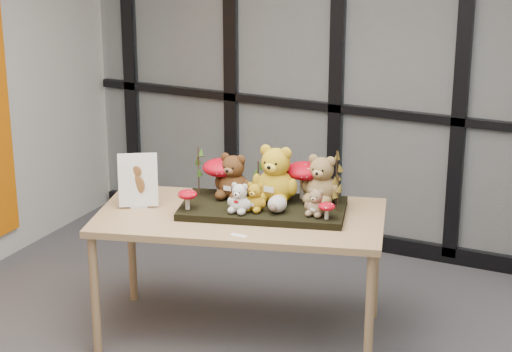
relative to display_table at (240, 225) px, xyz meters
The scene contains 22 objects.
room_shell 1.35m from the display_table, 63.31° to the right, with size 5.00×5.00×5.00m.
glass_partition 1.82m from the display_table, 75.45° to the left, with size 4.90×0.06×2.78m.
display_table is the anchor object (origin of this frame).
diorama_tray 0.16m from the display_table, 42.44° to the left, with size 0.96×0.48×0.04m, color black.
bear_pooh_yellow 0.38m from the display_table, 53.19° to the left, with size 0.29×0.26×0.38m, color gold, non-canonical shape.
bear_brown_medium 0.31m from the display_table, 129.42° to the left, with size 0.23×0.21×0.30m, color #482A13, non-canonical shape.
bear_tan_back 0.55m from the display_table, 36.92° to the left, with size 0.24×0.22×0.32m, color olive, non-canonical shape.
bear_small_yellow 0.22m from the display_table, ahead, with size 0.14×0.13×0.18m, color #B28216, non-canonical shape.
bear_white_bow 0.22m from the display_table, 65.76° to the right, with size 0.15×0.13×0.19m, color silver, non-canonical shape.
bear_beige_small 0.49m from the display_table, ahead, with size 0.13×0.12×0.17m, color #896E4F, non-canonical shape.
plush_cream_hedgehog 0.28m from the display_table, ahead, with size 0.08×0.08×0.11m, color beige, non-canonical shape.
mushroom_back_left 0.34m from the display_table, 142.97° to the left, with size 0.22×0.22×0.25m, color #A30514, non-canonical shape.
mushroom_back_right 0.47m from the display_table, 48.89° to the left, with size 0.22×0.22×0.24m, color #A30514, non-canonical shape.
mushroom_front_left 0.35m from the display_table, 150.37° to the right, with size 0.11×0.11×0.13m, color #A30514, non-canonical shape.
mushroom_front_right 0.55m from the display_table, ahead, with size 0.10×0.10×0.11m, color #A30514, non-canonical shape.
sprig_green_far_left 0.43m from the display_table, 162.86° to the left, with size 0.05×0.05×0.30m, color #183E0E, non-canonical shape.
sprig_green_mid_left 0.34m from the display_table, 132.90° to the left, with size 0.05×0.05×0.21m, color #183E0E, non-canonical shape.
sprig_dry_far_right 0.63m from the display_table, 32.97° to the left, with size 0.05×0.05×0.32m, color brown, non-canonical shape.
sprig_dry_mid_right 0.60m from the display_table, 20.12° to the left, with size 0.05×0.05×0.21m, color brown, non-canonical shape.
sprig_green_centre 0.33m from the display_table, 91.33° to the left, with size 0.05×0.05×0.21m, color #183E0E, non-canonical shape.
sign_holder 0.66m from the display_table, 165.92° to the right, with size 0.23×0.17×0.33m.
label_card 0.34m from the display_table, 65.24° to the right, with size 0.09×0.03×0.00m, color white.
Camera 1 is at (1.82, -3.69, 2.67)m, focal length 65.00 mm.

